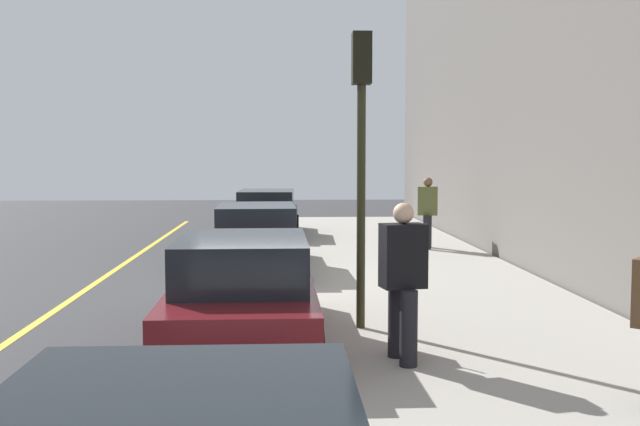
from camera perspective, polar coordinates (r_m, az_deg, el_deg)
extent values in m
plane|color=#333335|center=(14.99, -4.98, -5.33)|extent=(56.00, 56.00, 0.00)
cube|color=#A39E93|center=(15.21, 7.59, -4.92)|extent=(28.00, 4.60, 0.15)
cube|color=gold|center=(15.44, -16.98, -5.21)|extent=(28.00, 0.14, 0.01)
cube|color=white|center=(9.80, -1.99, -9.90)|extent=(4.79, 0.56, 0.22)
cylinder|color=black|center=(11.20, -9.92, -7.05)|extent=(0.64, 0.23, 0.64)
cylinder|color=black|center=(11.13, -1.23, -7.06)|extent=(0.64, 0.23, 0.64)
cylinder|color=black|center=(8.50, -12.08, -10.78)|extent=(0.64, 0.23, 0.64)
cylinder|color=black|center=(8.42, -0.49, -10.83)|extent=(0.64, 0.23, 0.64)
cube|color=maroon|center=(9.71, -5.91, -7.14)|extent=(4.52, 1.85, 0.64)
cube|color=black|center=(9.38, -6.00, -3.71)|extent=(2.36, 1.62, 0.60)
cylinder|color=black|center=(17.31, -7.67, -2.97)|extent=(0.65, 0.24, 0.64)
cylinder|color=black|center=(17.29, -2.10, -2.94)|extent=(0.65, 0.24, 0.64)
cylinder|color=black|center=(14.52, -8.31, -4.40)|extent=(0.65, 0.24, 0.64)
cylinder|color=black|center=(14.50, -1.65, -4.37)|extent=(0.65, 0.24, 0.64)
cube|color=#383A3D|center=(15.85, -4.93, -2.64)|extent=(4.61, 1.92, 0.64)
cube|color=black|center=(15.55, -4.96, -0.47)|extent=(2.41, 1.66, 0.60)
cylinder|color=black|center=(24.05, -5.93, -0.89)|extent=(0.65, 0.24, 0.64)
cylinder|color=black|center=(23.97, -1.93, -0.88)|extent=(0.65, 0.24, 0.64)
cylinder|color=black|center=(21.15, -6.60, -1.62)|extent=(0.65, 0.24, 0.64)
cylinder|color=black|center=(21.05, -2.04, -1.62)|extent=(0.65, 0.24, 0.64)
cube|color=black|center=(22.51, -4.12, -0.54)|extent=(4.78, 1.94, 0.64)
cube|color=black|center=(22.23, -4.16, 1.00)|extent=(2.51, 1.67, 0.60)
cylinder|color=black|center=(8.50, 6.88, -8.88)|extent=(0.20, 0.20, 0.87)
cylinder|color=black|center=(8.87, 5.95, -8.30)|extent=(0.20, 0.20, 0.87)
cube|color=black|center=(8.54, 6.45, -3.31)|extent=(0.40, 0.55, 0.74)
sphere|color=#D8AD8C|center=(8.48, 6.48, -0.02)|extent=(0.24, 0.24, 0.24)
cylinder|color=black|center=(19.45, 8.35, -1.39)|extent=(0.20, 0.20, 0.87)
cylinder|color=black|center=(19.05, 8.29, -1.51)|extent=(0.20, 0.20, 0.87)
cube|color=brown|center=(19.19, 8.34, 0.93)|extent=(0.42, 0.56, 0.74)
sphere|color=brown|center=(19.17, 8.36, 2.39)|extent=(0.24, 0.24, 0.24)
cylinder|color=#2D2D19|center=(10.14, 3.20, 0.43)|extent=(0.12, 0.12, 3.36)
cube|color=black|center=(10.20, 3.25, 11.87)|extent=(0.26, 0.26, 0.70)
sphere|color=red|center=(10.38, 3.16, 12.92)|extent=(0.14, 0.14, 0.14)
sphere|color=orange|center=(10.35, 3.16, 11.71)|extent=(0.14, 0.14, 0.14)
sphere|color=green|center=(10.32, 3.15, 10.50)|extent=(0.14, 0.14, 0.14)
cube|color=#471E19|center=(9.08, 6.59, -9.16)|extent=(0.34, 0.22, 0.52)
cylinder|color=#4C4C4C|center=(8.98, 6.61, -6.44)|extent=(0.03, 0.03, 0.36)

